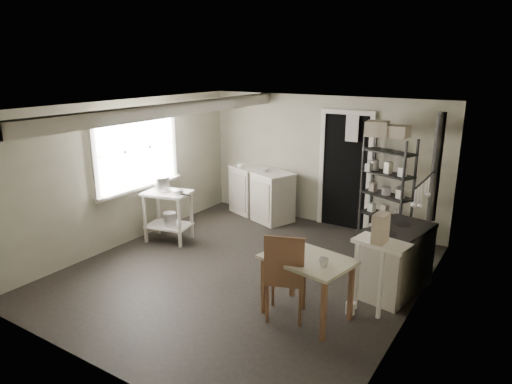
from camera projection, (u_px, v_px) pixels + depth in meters
The scene contains 31 objects.
floor at pixel (245, 272), 6.43m from camera, with size 5.00×5.00×0.00m, color black.
ceiling at pixel (243, 107), 5.80m from camera, with size 5.00×5.00×0.00m, color beige.
wall_back at pixel (322, 161), 8.14m from camera, with size 4.50×0.02×2.30m, color #ADA994.
wall_front at pixel (89, 259), 4.08m from camera, with size 4.50×0.02×2.30m, color #ADA994.
wall_left at pixel (127, 173), 7.27m from camera, with size 0.02×5.00×2.30m, color #ADA994.
wall_right at pixel (416, 224), 4.95m from camera, with size 0.02×5.00×2.30m, color #ADA994.
window at pixel (136, 149), 7.32m from camera, with size 0.12×1.76×1.28m, color white, non-canonical shape.
doorway at pixel (345, 172), 7.93m from camera, with size 0.96×0.10×2.08m, color white, non-canonical shape.
ceiling_beam at pixel (173, 110), 6.44m from camera, with size 0.18×5.00×0.18m, color white, non-canonical shape.
wallpaper_panel at pixel (415, 224), 4.96m from camera, with size 0.01×5.00×2.30m, color #BAB297, non-canonical shape.
utensil_rail at pixel (427, 177), 5.36m from camera, with size 0.06×1.20×0.44m, color silver, non-canonical shape.
prep_table at pixel (169, 217), 7.47m from camera, with size 0.73×0.52×0.83m, color white, non-canonical shape.
stockpot at pixel (162, 185), 7.37m from camera, with size 0.24×0.24×0.26m, color silver.
saucepan at pixel (178, 193), 7.22m from camera, with size 0.18×0.18×0.10m, color silver.
bucket at pixel (170, 219), 7.42m from camera, with size 0.21×0.21×0.23m, color silver.
base_cabinets at pixel (261, 193), 8.63m from camera, with size 1.40×0.60×0.92m, color beige, non-canonical shape.
mixing_bowl at pixel (264, 169), 8.36m from camera, with size 0.26×0.26×0.06m, color silver.
counter_cup at pixel (240, 166), 8.55m from camera, with size 0.13×0.13×0.10m, color silver.
shelf_rack at pixel (387, 187), 7.21m from camera, with size 0.83×0.32×1.75m, color black, non-canonical shape.
shelf_jar at pixel (369, 159), 7.22m from camera, with size 0.08×0.09×0.19m, color silver.
storage_box_a at pixel (378, 119), 6.97m from camera, with size 0.34×0.29×0.23m, color #C2B49C.
storage_box_b at pixel (400, 122), 6.84m from camera, with size 0.29×0.27×0.19m, color #C2B49C.
stove at pixel (395, 259), 5.80m from camera, with size 0.60×1.08×0.84m, color beige, non-canonical shape.
stovepipe at pixel (436, 168), 5.64m from camera, with size 0.11×0.11×1.44m, color black, non-canonical shape.
side_ledge at pixel (379, 284), 5.17m from camera, with size 0.61×0.33×0.94m, color white, non-canonical shape.
oats_box at pixel (380, 237), 4.98m from camera, with size 0.13×0.22×0.33m, color #C2B49C.
work_table at pixel (307, 287), 5.21m from camera, with size 0.97×0.68×0.74m, color beige, non-canonical shape.
table_cup at pixel (324, 260), 4.87m from camera, with size 0.11×0.11×0.10m, color silver.
chair at pixel (287, 277), 5.19m from camera, with size 0.44×0.46×1.06m, color brown, non-canonical shape.
flour_sack at pixel (380, 233), 7.23m from camera, with size 0.38×0.33×0.46m, color beige.
floor_crock at pixel (350, 308), 5.34m from camera, with size 0.12×0.12×0.14m, color silver.
Camera 1 is at (3.28, -4.87, 2.85)m, focal length 32.00 mm.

